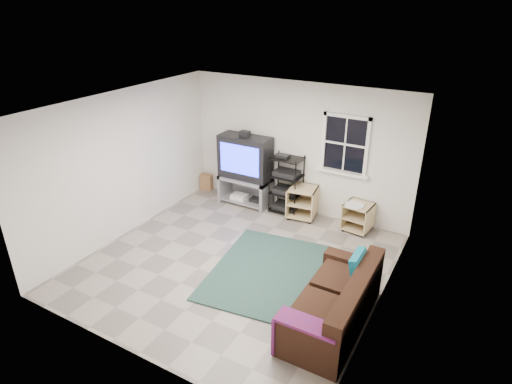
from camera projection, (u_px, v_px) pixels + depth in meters
The scene contains 8 objects.
room at pixel (345, 148), 7.81m from camera, with size 4.60×4.62×4.60m.
tv_unit at pixel (246, 165), 8.74m from camera, with size 1.08×0.54×1.58m.
av_rack at pixel (286, 188), 8.52m from camera, with size 0.60×0.44×1.20m.
side_table_left at pixel (303, 201), 8.42m from camera, with size 0.61×0.61×0.63m.
side_table_right at pixel (358, 215), 7.94m from camera, with size 0.53×0.53×0.56m.
sofa at pixel (335, 305), 5.63m from camera, with size 0.83×1.87×0.86m.
shag_rug at pixel (265, 271), 6.82m from camera, with size 1.60×2.20×0.03m, color black.
paper_bag at pixel (206, 182), 9.66m from camera, with size 0.25×0.16×0.36m, color #8A603E.
Camera 1 is at (3.20, -4.99, 4.01)m, focal length 30.00 mm.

